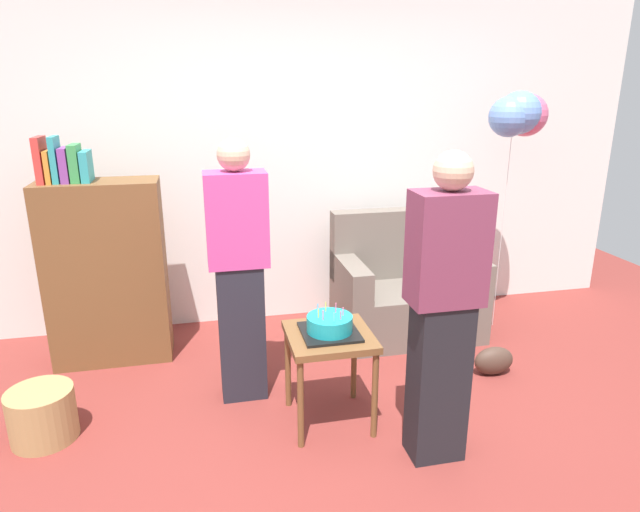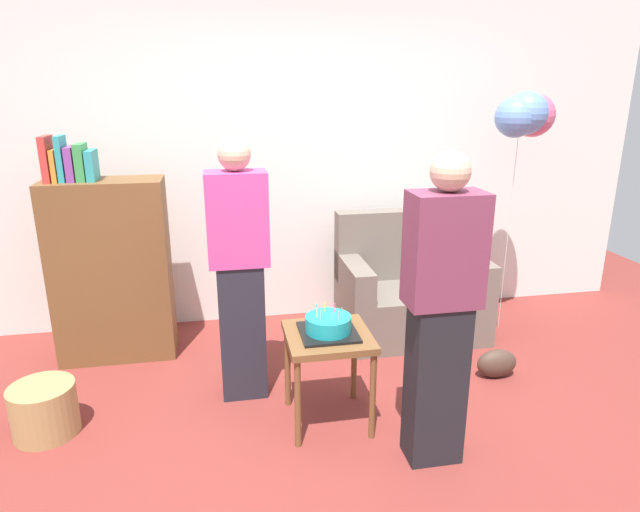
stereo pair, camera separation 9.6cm
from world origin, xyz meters
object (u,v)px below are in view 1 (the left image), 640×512
(person_blowing_candles, at_px, (239,272))
(handbag, at_px, (494,361))
(birthday_cake, at_px, (330,325))
(wicker_basket, at_px, (42,415))
(person_holding_cake, at_px, (443,311))
(side_table, at_px, (329,347))
(bookshelf, at_px, (106,270))
(balloon_bunch, at_px, (519,115))
(couch, at_px, (405,291))

(person_blowing_candles, xyz_separation_m, handbag, (1.70, -0.12, -0.73))
(birthday_cake, distance_m, person_blowing_candles, 0.65)
(wicker_basket, bearing_deg, handbag, 2.13)
(person_holding_cake, bearing_deg, side_table, -52.79)
(side_table, xyz_separation_m, wicker_basket, (-1.61, 0.18, -0.33))
(bookshelf, bearing_deg, person_blowing_candles, -39.07)
(side_table, relative_size, person_holding_cake, 0.35)
(bookshelf, distance_m, wicker_basket, 1.11)
(person_holding_cake, bearing_deg, balloon_bunch, -141.58)
(bookshelf, relative_size, person_blowing_candles, 0.98)
(person_blowing_candles, height_order, balloon_bunch, balloon_bunch)
(wicker_basket, relative_size, balloon_bunch, 0.19)
(wicker_basket, relative_size, handbag, 1.29)
(side_table, relative_size, wicker_basket, 1.57)
(bookshelf, relative_size, balloon_bunch, 0.85)
(birthday_cake, relative_size, balloon_bunch, 0.17)
(bookshelf, relative_size, handbag, 5.71)
(birthday_cake, relative_size, person_holding_cake, 0.20)
(balloon_bunch, bearing_deg, bookshelf, 177.64)
(bookshelf, bearing_deg, side_table, -39.69)
(side_table, distance_m, birthday_cake, 0.13)
(birthday_cake, bearing_deg, balloon_bunch, 30.76)
(couch, distance_m, wicker_basket, 2.66)
(handbag, distance_m, balloon_bunch, 1.81)
(couch, height_order, balloon_bunch, balloon_bunch)
(person_blowing_candles, relative_size, wicker_basket, 4.53)
(birthday_cake, relative_size, person_blowing_candles, 0.20)
(couch, relative_size, side_table, 1.94)
(couch, distance_m, birthday_cake, 1.43)
(bookshelf, xyz_separation_m, handbag, (2.58, -0.83, -0.58))
(bookshelf, bearing_deg, person_holding_cake, -40.11)
(couch, height_order, bookshelf, bookshelf)
(birthday_cake, distance_m, person_holding_cake, 0.67)
(person_blowing_candles, bearing_deg, couch, 28.02)
(side_table, bearing_deg, couch, 51.08)
(birthday_cake, height_order, person_blowing_candles, person_blowing_candles)
(bookshelf, bearing_deg, handbag, -17.89)
(birthday_cake, bearing_deg, bookshelf, 140.31)
(side_table, height_order, person_blowing_candles, person_blowing_candles)
(couch, relative_size, handbag, 3.93)
(couch, relative_size, bookshelf, 0.69)
(balloon_bunch, bearing_deg, side_table, -149.24)
(bookshelf, xyz_separation_m, wicker_basket, (-0.26, -0.94, -0.53))
(side_table, bearing_deg, handbag, 13.00)
(person_holding_cake, height_order, handbag, person_holding_cake)
(birthday_cake, distance_m, handbag, 1.37)
(side_table, height_order, person_holding_cake, person_holding_cake)
(couch, distance_m, person_holding_cake, 1.64)
(side_table, relative_size, person_blowing_candles, 0.35)
(side_table, distance_m, person_holding_cake, 0.73)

